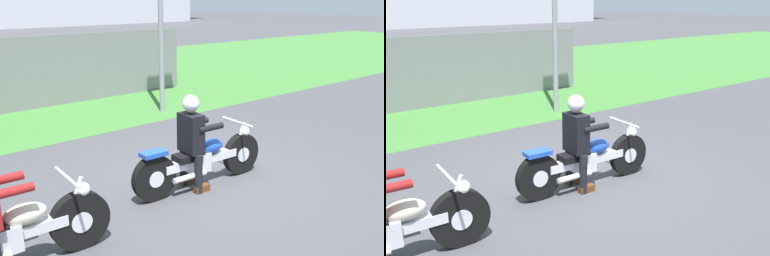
% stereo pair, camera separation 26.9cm
% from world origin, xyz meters
% --- Properties ---
extents(ground, '(120.00, 120.00, 0.00)m').
position_xyz_m(ground, '(0.00, 0.00, 0.00)').
color(ground, '#424247').
extents(grass_verge, '(60.00, 12.00, 0.01)m').
position_xyz_m(grass_verge, '(0.00, 9.04, 0.00)').
color(grass_verge, '#3D7533').
rests_on(grass_verge, ground).
extents(motorcycle_lead, '(2.26, 0.66, 0.88)m').
position_xyz_m(motorcycle_lead, '(-0.14, -0.17, 0.40)').
color(motorcycle_lead, black).
rests_on(motorcycle_lead, ground).
extents(rider_lead, '(0.56, 0.48, 1.41)m').
position_xyz_m(rider_lead, '(-0.31, -0.16, 0.82)').
color(rider_lead, black).
rests_on(rider_lead, ground).
extents(motorcycle_follow, '(2.17, 0.66, 0.90)m').
position_xyz_m(motorcycle_follow, '(-3.00, -0.54, 0.41)').
color(motorcycle_follow, black).
rests_on(motorcycle_follow, ground).
extents(fence_segment, '(7.00, 0.06, 1.80)m').
position_xyz_m(fence_segment, '(0.67, 5.97, 0.90)').
color(fence_segment, slate).
rests_on(fence_segment, ground).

